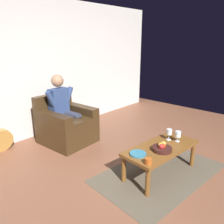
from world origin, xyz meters
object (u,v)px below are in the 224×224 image
object	(u,v)px
armchair	(66,125)
coffee_table	(161,151)
wine_glass_far	(178,135)
person_seated	(63,107)
guitar	(0,139)
decorative_dish	(138,154)
wine_glass_near	(169,132)
fruit_bowl	(162,148)
candle_jar	(148,161)

from	to	relation	value
armchair	coffee_table	xyz separation A→B (m)	(-0.22, 1.83, 0.04)
coffee_table	wine_glass_far	xyz separation A→B (m)	(-0.31, 0.08, 0.16)
person_seated	guitar	world-z (taller)	person_seated
guitar	decorative_dish	bearing A→B (deg)	110.13
decorative_dish	person_seated	bearing A→B (deg)	-95.60
wine_glass_near	decorative_dish	distance (m)	0.68
armchair	fruit_bowl	size ratio (longest dim) A/B	3.45
decorative_dish	coffee_table	bearing A→B (deg)	165.41
wine_glass_near	decorative_dish	bearing A→B (deg)	-5.76
person_seated	candle_jar	size ratio (longest dim) A/B	14.29
coffee_table	wine_glass_far	distance (m)	0.36
armchair	person_seated	distance (m)	0.35
fruit_bowl	candle_jar	xyz separation A→B (m)	(0.40, 0.06, -0.00)
wine_glass_far	wine_glass_near	bearing A→B (deg)	-69.33
fruit_bowl	decorative_dish	bearing A→B (deg)	-28.93
wine_glass_near	fruit_bowl	xyz separation A→B (m)	(0.36, 0.10, -0.08)
guitar	decorative_dish	xyz separation A→B (m)	(-0.81, 2.22, 0.19)
wine_glass_far	fruit_bowl	xyz separation A→B (m)	(0.41, -0.02, -0.06)
coffee_table	candle_jar	world-z (taller)	candle_jar
wine_glass_near	wine_glass_far	size ratio (longest dim) A/B	1.10
person_seated	wine_glass_near	distance (m)	1.91
person_seated	wine_glass_far	xyz separation A→B (m)	(-0.54, 1.96, -0.15)
fruit_bowl	decorative_dish	xyz separation A→B (m)	(0.30, -0.17, -0.03)
armchair	guitar	distance (m)	1.11
coffee_table	decorative_dish	distance (m)	0.42
armchair	wine_glass_near	bearing A→B (deg)	101.66
coffee_table	decorative_dish	world-z (taller)	decorative_dish
person_seated	wine_glass_far	distance (m)	2.03
candle_jar	armchair	bearing A→B (deg)	-98.11
guitar	wine_glass_far	xyz separation A→B (m)	(-1.52, 2.40, 0.28)
armchair	person_seated	world-z (taller)	person_seated
armchair	wine_glass_far	bearing A→B (deg)	101.99
coffee_table	wine_glass_far	size ratio (longest dim) A/B	7.70
armchair	fruit_bowl	distance (m)	1.91
person_seated	coffee_table	xyz separation A→B (m)	(-0.22, 1.88, -0.31)
decorative_dish	candle_jar	bearing A→B (deg)	65.52
wine_glass_far	candle_jar	world-z (taller)	wine_glass_far
person_seated	guitar	bearing A→B (deg)	-27.84
candle_jar	decorative_dish	bearing A→B (deg)	-114.48
guitar	wine_glass_far	size ratio (longest dim) A/B	6.58
armchair	guitar	size ratio (longest dim) A/B	0.89
person_seated	candle_jar	distance (m)	2.03
guitar	wine_glass_far	bearing A→B (deg)	122.39
armchair	guitar	xyz separation A→B (m)	(0.99, -0.49, -0.08)
person_seated	wine_glass_far	size ratio (longest dim) A/B	7.99
armchair	wine_glass_far	world-z (taller)	armchair
coffee_table	person_seated	bearing A→B (deg)	-83.18
wine_glass_far	fruit_bowl	world-z (taller)	wine_glass_far
armchair	candle_jar	distance (m)	1.98
person_seated	decorative_dish	world-z (taller)	person_seated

